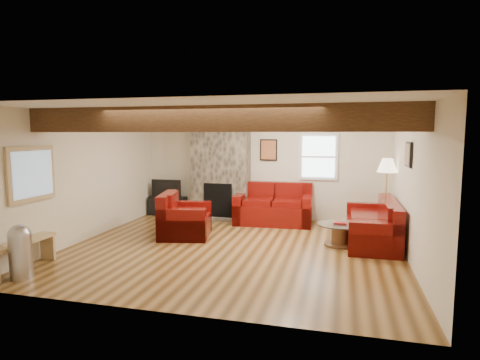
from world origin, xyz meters
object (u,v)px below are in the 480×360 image
(loveseat, at_px, (273,204))
(armchair_red, at_px, (185,215))
(coffee_table, at_px, (340,235))
(tv_cabinet, at_px, (168,206))
(sofa_three, at_px, (372,221))
(television, at_px, (167,188))
(floor_lamp, at_px, (387,170))

(loveseat, distance_m, armchair_red, 2.23)
(coffee_table, bearing_deg, tv_cabinet, 157.09)
(armchair_red, bearing_deg, sofa_three, -95.13)
(television, bearing_deg, loveseat, -6.08)
(loveseat, xyz_separation_m, armchair_red, (-1.55, -1.60, -0.02))
(loveseat, height_order, coffee_table, loveseat)
(loveseat, xyz_separation_m, tv_cabinet, (-2.82, 0.30, -0.23))
(loveseat, bearing_deg, armchair_red, -136.87)
(television, bearing_deg, coffee_table, -22.91)
(loveseat, xyz_separation_m, coffee_table, (1.52, -1.53, -0.26))
(sofa_three, xyz_separation_m, armchair_red, (-3.67, -0.44, 0.03))
(floor_lamp, bearing_deg, coffee_table, -128.38)
(loveseat, distance_m, coffee_table, 2.18)
(coffee_table, bearing_deg, armchair_red, -178.68)
(loveseat, relative_size, coffee_table, 2.07)
(armchair_red, bearing_deg, floor_lamp, -84.99)
(loveseat, relative_size, floor_lamp, 1.11)
(tv_cabinet, xyz_separation_m, floor_lamp, (5.25, -0.68, 1.12))
(tv_cabinet, bearing_deg, loveseat, -6.08)
(sofa_three, xyz_separation_m, coffee_table, (-0.59, -0.37, -0.21))
(coffee_table, xyz_separation_m, tv_cabinet, (-4.34, 1.83, 0.03))
(tv_cabinet, bearing_deg, floor_lamp, -7.43)
(armchair_red, height_order, floor_lamp, floor_lamp)
(armchair_red, distance_m, tv_cabinet, 2.30)
(loveseat, bearing_deg, coffee_table, -48.02)
(armchair_red, distance_m, floor_lamp, 4.27)
(floor_lamp, bearing_deg, loveseat, 171.02)
(sofa_three, distance_m, floor_lamp, 1.26)
(armchair_red, relative_size, television, 1.39)
(loveseat, bearing_deg, floor_lamp, -11.82)
(loveseat, relative_size, television, 2.23)
(armchair_red, bearing_deg, television, 21.56)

